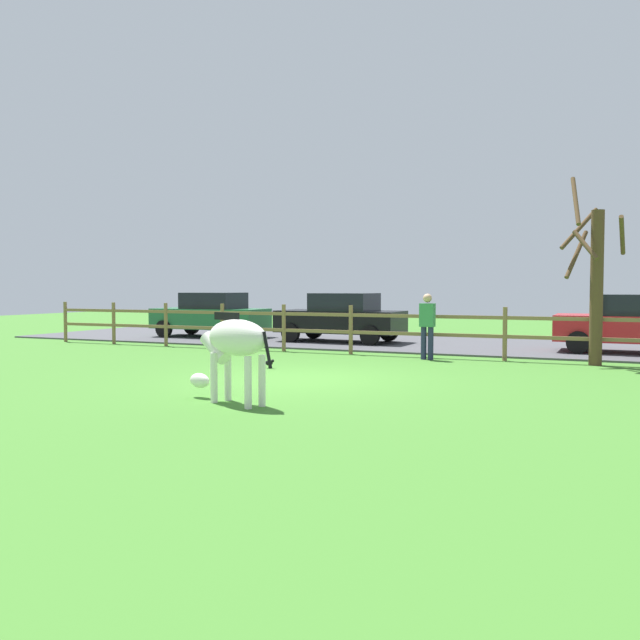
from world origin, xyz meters
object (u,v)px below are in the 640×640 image
bare_tree (595,277)px  crow_on_grass (270,363)px  parked_car_black (341,317)px  visitor_near_fence (427,323)px  zebra (234,344)px  parked_car_red (636,323)px  parked_car_green (211,314)px

bare_tree → crow_on_grass: 7.71m
bare_tree → parked_car_black: bearing=157.1°
parked_car_black → crow_on_grass: bearing=-81.0°
bare_tree → visitor_near_fence: size_ratio=2.69×
zebra → parked_car_red: size_ratio=0.47×
parked_car_green → visitor_near_fence: visitor_near_fence is taller
bare_tree → parked_car_green: bearing=165.3°
zebra → bare_tree: bearing=58.2°
parked_car_green → visitor_near_fence: bearing=-22.9°
parked_car_green → parked_car_black: 4.98m
bare_tree → crow_on_grass: size_ratio=20.50×
crow_on_grass → visitor_near_fence: visitor_near_fence is taller
bare_tree → zebra: bearing=-121.8°
crow_on_grass → parked_car_red: 10.00m
parked_car_red → visitor_near_fence: size_ratio=2.44×
zebra → parked_car_black: size_ratio=0.46×
crow_on_grass → parked_car_green: 9.23m
visitor_near_fence → parked_car_red: bearing=35.4°
zebra → visitor_near_fence: (1.05, 7.45, -0.02)m
parked_car_red → visitor_near_fence: 5.85m
crow_on_grass → visitor_near_fence: 4.27m
parked_car_red → parked_car_green: size_ratio=0.99×
parked_car_green → visitor_near_fence: size_ratio=2.46×
crow_on_grass → bare_tree: bearing=28.9°
crow_on_grass → parked_car_red: bearing=41.4°
zebra → parked_car_green: size_ratio=0.46×
parked_car_green → parked_car_red: bearing=-1.4°
parked_car_red → visitor_near_fence: bearing=-144.6°
bare_tree → zebra: 9.31m
crow_on_grass → parked_car_green: size_ratio=0.05×
parked_car_red → zebra: bearing=-118.2°
crow_on_grass → zebra: bearing=-68.5°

